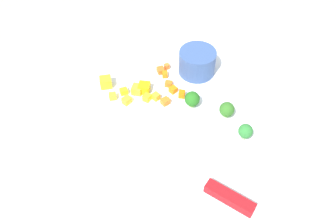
# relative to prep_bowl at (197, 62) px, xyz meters

# --- Properties ---
(ground_plane) EXTENTS (4.00, 4.00, 0.00)m
(ground_plane) POSITION_rel_prep_bowl_xyz_m (-0.08, 0.11, -0.04)
(ground_plane) COLOR #A0968C
(cutting_board) EXTENTS (0.51, 0.40, 0.01)m
(cutting_board) POSITION_rel_prep_bowl_xyz_m (-0.08, 0.11, -0.03)
(cutting_board) COLOR white
(cutting_board) RESTS_ON ground_plane
(prep_bowl) EXTENTS (0.07, 0.07, 0.05)m
(prep_bowl) POSITION_rel_prep_bowl_xyz_m (0.00, 0.00, 0.00)
(prep_bowl) COLOR #36518C
(prep_bowl) RESTS_ON cutting_board
(chef_knife) EXTENTS (0.28, 0.16, 0.02)m
(chef_knife) POSITION_rel_prep_bowl_xyz_m (-0.21, 0.13, -0.02)
(chef_knife) COLOR silver
(chef_knife) RESTS_ON cutting_board
(carrot_dice_0) EXTENTS (0.01, 0.01, 0.01)m
(carrot_dice_0) POSITION_rel_prep_bowl_xyz_m (0.04, 0.05, -0.02)
(carrot_dice_0) COLOR orange
(carrot_dice_0) RESTS_ON cutting_board
(carrot_dice_1) EXTENTS (0.02, 0.02, 0.01)m
(carrot_dice_1) POSITION_rel_prep_bowl_xyz_m (-0.03, 0.07, -0.02)
(carrot_dice_1) COLOR orange
(carrot_dice_1) RESTS_ON cutting_board
(carrot_dice_2) EXTENTS (0.02, 0.02, 0.01)m
(carrot_dice_2) POSITION_rel_prep_bowl_xyz_m (-0.01, 0.07, -0.02)
(carrot_dice_2) COLOR orange
(carrot_dice_2) RESTS_ON cutting_board
(carrot_dice_3) EXTENTS (0.02, 0.02, 0.01)m
(carrot_dice_3) POSITION_rel_prep_bowl_xyz_m (0.03, 0.06, -0.02)
(carrot_dice_3) COLOR orange
(carrot_dice_3) RESTS_ON cutting_board
(carrot_dice_4) EXTENTS (0.02, 0.02, 0.01)m
(carrot_dice_4) POSITION_rel_prep_bowl_xyz_m (-0.05, 0.10, -0.02)
(carrot_dice_4) COLOR orange
(carrot_dice_4) RESTS_ON cutting_board
(carrot_dice_5) EXTENTS (0.02, 0.02, 0.01)m
(carrot_dice_5) POSITION_rel_prep_bowl_xyz_m (-0.05, 0.06, -0.02)
(carrot_dice_5) COLOR orange
(carrot_dice_5) RESTS_ON cutting_board
(carrot_dice_6) EXTENTS (0.02, 0.01, 0.01)m
(carrot_dice_6) POSITION_rel_prep_bowl_xyz_m (0.02, 0.06, -0.02)
(carrot_dice_6) COLOR orange
(carrot_dice_6) RESTS_ON cutting_board
(pepper_dice_0) EXTENTS (0.02, 0.02, 0.01)m
(pepper_dice_0) POSITION_rel_prep_bowl_xyz_m (-0.01, 0.16, -0.02)
(pepper_dice_0) COLOR yellow
(pepper_dice_0) RESTS_ON cutting_board
(pepper_dice_1) EXTENTS (0.03, 0.03, 0.02)m
(pepper_dice_1) POSITION_rel_prep_bowl_xyz_m (0.00, 0.12, -0.02)
(pepper_dice_1) COLOR yellow
(pepper_dice_1) RESTS_ON cutting_board
(pepper_dice_2) EXTENTS (0.01, 0.02, 0.01)m
(pepper_dice_2) POSITION_rel_prep_bowl_xyz_m (0.01, 0.15, -0.02)
(pepper_dice_2) COLOR yellow
(pepper_dice_2) RESTS_ON cutting_board
(pepper_dice_3) EXTENTS (0.03, 0.03, 0.02)m
(pepper_dice_3) POSITION_rel_prep_bowl_xyz_m (0.05, 0.18, -0.01)
(pepper_dice_3) COLOR yellow
(pepper_dice_3) RESTS_ON cutting_board
(pepper_dice_4) EXTENTS (0.02, 0.02, 0.01)m
(pepper_dice_4) POSITION_rel_prep_bowl_xyz_m (-0.02, 0.12, -0.02)
(pepper_dice_4) COLOR yellow
(pepper_dice_4) RESTS_ON cutting_board
(pepper_dice_5) EXTENTS (0.02, 0.02, 0.01)m
(pepper_dice_5) POSITION_rel_prep_bowl_xyz_m (0.01, 0.18, -0.02)
(pepper_dice_5) COLOR yellow
(pepper_dice_5) RESTS_ON cutting_board
(pepper_dice_6) EXTENTS (0.02, 0.02, 0.01)m
(pepper_dice_6) POSITION_rel_prep_bowl_xyz_m (-0.03, 0.11, -0.02)
(pepper_dice_6) COLOR yellow
(pepper_dice_6) RESTS_ON cutting_board
(pepper_dice_7) EXTENTS (0.03, 0.03, 0.02)m
(pepper_dice_7) POSITION_rel_prep_bowl_xyz_m (0.00, 0.13, -0.02)
(pepper_dice_7) COLOR yellow
(pepper_dice_7) RESTS_ON cutting_board
(broccoli_floret_0) EXTENTS (0.03, 0.03, 0.03)m
(broccoli_floret_0) POSITION_rel_prep_bowl_xyz_m (-0.08, 0.06, -0.01)
(broccoli_floret_0) COLOR #86BA54
(broccoli_floret_0) RESTS_ON cutting_board
(broccoli_floret_1) EXTENTS (0.03, 0.03, 0.03)m
(broccoli_floret_1) POSITION_rel_prep_bowl_xyz_m (-0.13, 0.02, -0.01)
(broccoli_floret_1) COLOR #8DC467
(broccoli_floret_1) RESTS_ON cutting_board
(broccoli_floret_2) EXTENTS (0.02, 0.02, 0.03)m
(broccoli_floret_2) POSITION_rel_prep_bowl_xyz_m (-0.18, 0.02, -0.01)
(broccoli_floret_2) COLOR #7FAB6D
(broccoli_floret_2) RESTS_ON cutting_board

